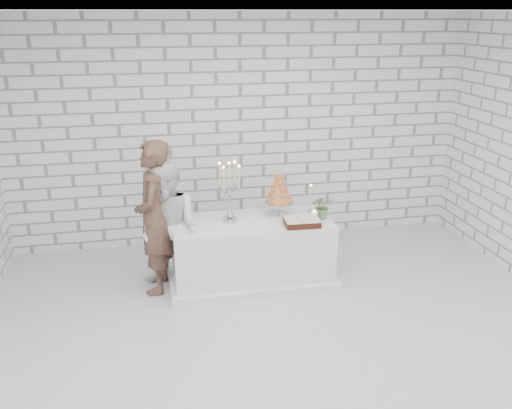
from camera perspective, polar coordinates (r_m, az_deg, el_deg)
name	(u,v)px	position (r m, az deg, el deg)	size (l,w,h in m)	color
ground	(286,335)	(5.48, 3.15, -13.53)	(6.00, 5.00, 0.01)	silver
ceiling	(293,11)	(4.59, 3.88, 19.66)	(6.00, 5.00, 0.01)	white
wall_back	(241,132)	(7.19, -1.63, 7.63)	(6.00, 0.01, 3.00)	white
wall_front	(426,354)	(2.72, 17.44, -14.77)	(6.00, 0.01, 3.00)	white
cake_table	(252,251)	(6.32, -0.45, -4.87)	(1.80, 0.80, 0.75)	white
groom	(154,218)	(6.04, -10.65, -1.37)	(0.63, 0.41, 1.73)	#3D291E
bride	(169,228)	(6.05, -9.08, -2.44)	(0.73, 0.57, 1.49)	white
candelabra	(230,192)	(6.04, -2.80, 1.32)	(0.28, 0.28, 0.70)	#AAA9B4
croquembouche	(279,194)	(6.26, 2.43, 1.12)	(0.33, 0.33, 0.52)	#B25F2F
chocolate_cake	(302,222)	(6.04, 4.84, -1.83)	(0.38, 0.27, 0.08)	black
pillar_candle	(314,217)	(6.15, 6.13, -1.30)	(0.08, 0.08, 0.12)	white
extra_taper	(310,199)	(6.42, 5.74, 0.58)	(0.06, 0.06, 0.32)	beige
flowers	(323,206)	(6.24, 7.01, -0.18)	(0.26, 0.22, 0.29)	#627F47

